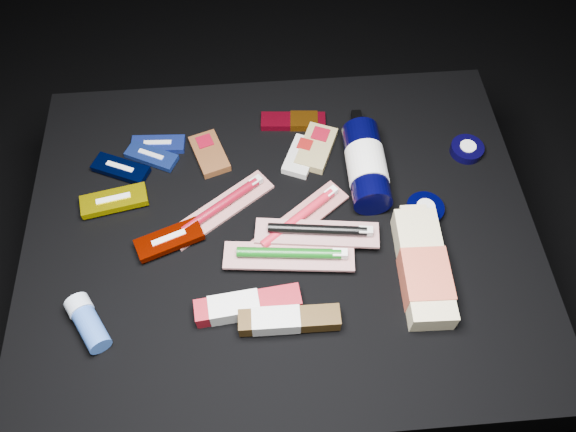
{
  "coord_description": "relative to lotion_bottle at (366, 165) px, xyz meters",
  "views": [
    {
      "loc": [
        -0.03,
        -0.56,
        1.33
      ],
      "look_at": [
        0.01,
        0.01,
        0.42
      ],
      "focal_mm": 35.0,
      "sensor_mm": 36.0,
      "label": 1
    }
  ],
  "objects": [
    {
      "name": "ground",
      "position": [
        -0.18,
        -0.11,
        -0.44
      ],
      "size": [
        3.0,
        3.0,
        0.0
      ],
      "primitive_type": "plane",
      "color": "black",
      "rests_on": "ground"
    },
    {
      "name": "deodorant_stick",
      "position": [
        -0.52,
        -0.28,
        -0.02
      ],
      "size": [
        0.09,
        0.11,
        0.04
      ],
      "rotation": [
        0.0,
        0.0,
        0.53
      ],
      "color": "#2F54A5",
      "rests_on": "cloth_table"
    },
    {
      "name": "clif_bar_1",
      "position": [
        -0.12,
        0.06,
        -0.03
      ],
      "size": [
        0.09,
        0.11,
        0.02
      ],
      "rotation": [
        0.0,
        0.0,
        -0.41
      ],
      "color": "beige",
      "rests_on": "cloth_table"
    },
    {
      "name": "toothbrush_pack_2",
      "position": [
        -0.17,
        -0.18,
        -0.01
      ],
      "size": [
        0.24,
        0.08,
        0.03
      ],
      "rotation": [
        0.0,
        0.0,
        -0.1
      ],
      "color": "beige",
      "rests_on": "cloth_table"
    },
    {
      "name": "lotion_bottle",
      "position": [
        0.0,
        0.0,
        0.0
      ],
      "size": [
        0.08,
        0.24,
        0.08
      ],
      "rotation": [
        0.0,
        0.0,
        -0.01
      ],
      "color": "black",
      "rests_on": "cloth_table"
    },
    {
      "name": "luna_bar_2",
      "position": [
        -0.49,
        0.05,
        -0.03
      ],
      "size": [
        0.12,
        0.09,
        0.02
      ],
      "rotation": [
        0.0,
        0.0,
        -0.43
      ],
      "color": "black",
      "rests_on": "cloth_table"
    },
    {
      "name": "cream_tin_lower",
      "position": [
        0.1,
        -0.1,
        -0.03
      ],
      "size": [
        0.07,
        0.07,
        0.02
      ],
      "rotation": [
        0.0,
        0.0,
        0.21
      ],
      "color": "black",
      "rests_on": "cloth_table"
    },
    {
      "name": "luna_bar_0",
      "position": [
        -0.42,
        0.11,
        -0.03
      ],
      "size": [
        0.11,
        0.05,
        0.01
      ],
      "rotation": [
        0.0,
        0.0,
        -0.06
      ],
      "color": "#2038B3",
      "rests_on": "cloth_table"
    },
    {
      "name": "toothpaste_carton_red",
      "position": [
        -0.26,
        -0.27,
        -0.02
      ],
      "size": [
        0.19,
        0.06,
        0.04
      ],
      "rotation": [
        0.0,
        0.0,
        0.1
      ],
      "color": "maroon",
      "rests_on": "cloth_table"
    },
    {
      "name": "toothpaste_carton_green",
      "position": [
        -0.19,
        -0.31,
        -0.02
      ],
      "size": [
        0.17,
        0.04,
        0.03
      ],
      "rotation": [
        0.0,
        0.0,
        -0.01
      ],
      "color": "#37240C",
      "rests_on": "cloth_table"
    },
    {
      "name": "bodywash_bottle",
      "position": [
        0.07,
        -0.23,
        -0.01
      ],
      "size": [
        0.09,
        0.24,
        0.05
      ],
      "rotation": [
        0.0,
        0.0,
        -0.03
      ],
      "color": "beige",
      "rests_on": "cloth_table"
    },
    {
      "name": "luna_bar_3",
      "position": [
        -0.5,
        -0.03,
        -0.02
      ],
      "size": [
        0.13,
        0.07,
        0.02
      ],
      "rotation": [
        0.0,
        0.0,
        0.19
      ],
      "color": "#BEAD00",
      "rests_on": "cloth_table"
    },
    {
      "name": "toothbrush_pack_0",
      "position": [
        -0.29,
        -0.06,
        -0.03
      ],
      "size": [
        0.21,
        0.17,
        0.03
      ],
      "rotation": [
        0.0,
        0.0,
        0.62
      ],
      "color": "beige",
      "rests_on": "cloth_table"
    },
    {
      "name": "toothbrush_pack_3",
      "position": [
        -0.11,
        -0.14,
        -0.01
      ],
      "size": [
        0.24,
        0.08,
        0.03
      ],
      "rotation": [
        0.0,
        0.0,
        -0.13
      ],
      "color": "beige",
      "rests_on": "cloth_table"
    },
    {
      "name": "clif_bar_2",
      "position": [
        -0.09,
        0.08,
        -0.03
      ],
      "size": [
        0.1,
        0.13,
        0.02
      ],
      "rotation": [
        0.0,
        0.0,
        -0.4
      ],
      "color": "#978551",
      "rests_on": "cloth_table"
    },
    {
      "name": "luna_bar_1",
      "position": [
        -0.43,
        0.08,
        -0.03
      ],
      "size": [
        0.11,
        0.08,
        0.01
      ],
      "rotation": [
        0.0,
        0.0,
        -0.46
      ],
      "color": "#1E3BA5",
      "rests_on": "cloth_table"
    },
    {
      "name": "power_bar",
      "position": [
        -0.12,
        0.15,
        -0.03
      ],
      "size": [
        0.14,
        0.05,
        0.02
      ],
      "rotation": [
        0.0,
        0.0,
        -0.08
      ],
      "color": "maroon",
      "rests_on": "cloth_table"
    },
    {
      "name": "luna_bar_4",
      "position": [
        -0.39,
        -0.13,
        -0.02
      ],
      "size": [
        0.13,
        0.09,
        0.02
      ],
      "rotation": [
        0.0,
        0.0,
        0.36
      ],
      "color": "#6C0D00",
      "rests_on": "cloth_table"
    },
    {
      "name": "toothbrush_pack_1",
      "position": [
        -0.14,
        -0.1,
        -0.02
      ],
      "size": [
        0.21,
        0.18,
        0.03
      ],
      "rotation": [
        0.0,
        0.0,
        0.65
      ],
      "color": "#A59F9A",
      "rests_on": "cloth_table"
    },
    {
      "name": "clif_bar_0",
      "position": [
        -0.31,
        0.08,
        -0.03
      ],
      "size": [
        0.09,
        0.12,
        0.02
      ],
      "rotation": [
        0.0,
        0.0,
        0.32
      ],
      "color": "#573017",
      "rests_on": "cloth_table"
    },
    {
      "name": "cloth_table",
      "position": [
        -0.18,
        -0.11,
        -0.24
      ],
      "size": [
        0.98,
        0.78,
        0.4
      ],
      "primitive_type": "cube",
      "color": "black",
      "rests_on": "ground"
    },
    {
      "name": "cream_tin_upper",
      "position": [
        0.22,
        0.05,
        -0.03
      ],
      "size": [
        0.07,
        0.07,
        0.02
      ],
      "rotation": [
        0.0,
        0.0,
        0.21
      ],
      "color": "black",
      "rests_on": "cloth_table"
    }
  ]
}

